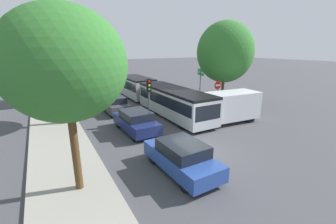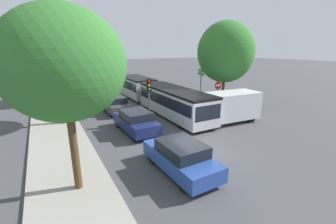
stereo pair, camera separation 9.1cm
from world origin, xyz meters
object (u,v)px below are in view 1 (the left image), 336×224
Objects in this scene: no_entry_sign at (217,92)px; direction_sign_post at (200,78)px; queued_car_graphite at (114,104)px; tree_left_mid at (56,52)px; tree_right_near at (225,52)px; tree_left_near at (66,68)px; white_van at (229,106)px; queued_car_navy at (136,121)px; tree_left_far at (49,59)px; articulated_bus at (156,93)px; city_bus_rear at (69,69)px; queued_car_green at (88,85)px; queued_car_blue at (182,157)px; traffic_light at (149,91)px; queued_car_tan at (78,79)px; queued_car_silver at (98,92)px.

direction_sign_post is at bearing 162.95° from no_entry_sign.
direction_sign_post is (8.84, -0.77, 1.83)m from queued_car_graphite.
tree_right_near is (13.79, -1.82, -0.14)m from tree_left_mid.
queued_car_graphite is 0.59× the size of tree_left_near.
no_entry_sign reaches higher than white_van.
tree_left_far is at bearing 17.21° from queued_car_navy.
tree_left_mid reaches higher than articulated_bus.
tree_left_near reaches higher than city_bus_rear.
direction_sign_post reaches higher than no_entry_sign.
queued_car_blue is at bearing 177.68° from queued_car_green.
traffic_light reaches higher than queued_car_blue.
tree_left_mid is (0.40, 9.06, 0.40)m from tree_left_near.
tree_right_near is (9.76, 2.19, 4.39)m from queued_car_navy.
queued_car_navy is at bearing -43.51° from traffic_light.
tree_left_far reaches higher than no_entry_sign.
traffic_light is (1.42, -23.12, 1.74)m from queued_car_tan.
tree_left_mid is (-8.11, -1.13, 3.92)m from articulated_bus.
queued_car_tan is at bearing -167.28° from articulated_bus.
white_van is 0.68× the size of tree_left_far.
city_bus_rear is at bearing -1.59° from queued_car_navy.
queued_car_blue is 7.16m from traffic_light.
queued_car_graphite is 12.12m from queued_car_green.
traffic_light is 8.47m from direction_sign_post.
direction_sign_post reaches higher than white_van.
no_entry_sign is 4.23m from direction_sign_post.
tree_left_mid is at bearing -105.58° from no_entry_sign.
queued_car_tan is 0.62× the size of tree_left_near.
white_van is (6.76, -13.08, 0.49)m from queued_car_silver.
queued_car_graphite is 0.80× the size of white_van.
city_bus_rear is 30.68m from queued_car_graphite.
queued_car_navy is at bearing -178.08° from city_bus_rear.
no_entry_sign reaches higher than articulated_bus.
no_entry_sign is at bearing -165.67° from city_bus_rear.
queued_car_blue is at bearing -10.46° from tree_left_near.
queued_car_navy is 10.93m from tree_right_near.
queued_car_navy is 24.04m from queued_car_tan.
queued_car_graphite is 1.15× the size of direction_sign_post.
tree_right_near is at bearing -78.80° from queued_car_navy.
queued_car_green is (-3.84, 12.46, -0.63)m from articulated_bus.
traffic_light is 6.87m from tree_left_mid.
no_entry_sign is at bearing -105.81° from white_van.
traffic_light is at bearing -174.59° from queued_car_silver.
traffic_light is at bearing -177.31° from queued_car_green.
queued_car_green is (0.07, 6.11, -0.03)m from queued_car_silver.
tree_left_near is at bearing 166.92° from queued_car_green.
queued_car_navy is 5.47m from queued_car_graphite.
tree_left_far is (-4.36, 0.92, 3.71)m from queued_car_silver.
tree_left_far reaches higher than queued_car_blue.
white_van is (2.86, -6.72, -0.11)m from articulated_bus.
no_entry_sign is (7.55, -16.88, 1.15)m from queued_car_green.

